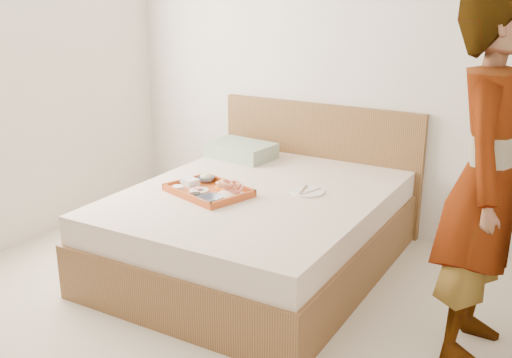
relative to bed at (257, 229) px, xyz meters
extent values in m
cube|color=beige|center=(0.05, -1.00, -0.27)|extent=(3.50, 4.00, 0.01)
cube|color=silver|center=(0.05, 1.00, 1.04)|extent=(3.50, 0.01, 2.60)
cube|color=brown|center=(0.00, 0.00, 0.00)|extent=(1.65, 2.00, 0.53)
cube|color=brown|center=(0.00, 0.97, 0.21)|extent=(1.65, 0.06, 0.95)
cube|color=gray|center=(-0.51, 0.64, 0.32)|extent=(0.53, 0.39, 0.12)
cube|color=#B54E20|center=(-0.25, -0.20, 0.29)|extent=(0.60, 0.51, 0.05)
cylinder|color=white|center=(-0.08, -0.19, 0.28)|extent=(0.22, 0.22, 0.01)
imported|color=#182B49|center=(-0.13, -0.36, 0.30)|extent=(0.18, 0.18, 0.04)
cylinder|color=black|center=(-0.25, -0.34, 0.29)|extent=(0.09, 0.09, 0.03)
cylinder|color=white|center=(-0.31, -0.22, 0.28)|extent=(0.16, 0.16, 0.01)
cylinder|color=orange|center=(-0.20, -0.09, 0.28)|extent=(0.16, 0.16, 0.01)
imported|color=#182B49|center=(-0.38, -0.04, 0.30)|extent=(0.14, 0.14, 0.04)
cube|color=silver|center=(-0.43, -0.16, 0.30)|extent=(0.13, 0.12, 0.05)
cylinder|color=white|center=(-0.44, -0.27, 0.29)|extent=(0.09, 0.09, 0.03)
cylinder|color=white|center=(0.30, 0.14, 0.27)|extent=(0.25, 0.25, 0.01)
imported|color=silver|center=(1.45, -0.28, 0.65)|extent=(0.44, 0.67, 1.83)
camera|label=1|loc=(1.86, -3.23, 1.55)|focal=42.25mm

